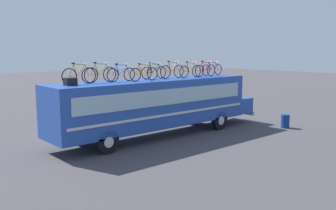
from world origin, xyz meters
The scene contains 13 objects.
ground_plane centered at (0.00, 0.00, 0.00)m, with size 120.00×120.00×0.00m, color #423F44.
bus centered at (0.25, 0.00, 1.81)m, with size 13.16×2.52×3.08m.
luggage_bag_1 centered at (-4.81, -0.08, 3.25)m, with size 0.49×0.42×0.33m, color black.
rooftop_bicycle_1 centered at (-4.23, 0.21, 3.48)m, with size 1.71×0.44×0.98m.
rooftop_bicycle_2 centered at (-3.05, 0.33, 3.48)m, with size 1.75×0.44×0.97m.
rooftop_bicycle_3 centered at (-2.05, 0.08, 3.45)m, with size 1.64×0.44×0.90m.
rooftop_bicycle_4 centered at (-0.98, -0.36, 3.45)m, with size 1.73×0.44×0.89m.
rooftop_bicycle_5 centered at (0.19, 0.30, 3.45)m, with size 1.68×0.44×0.88m.
rooftop_bicycle_6 centered at (1.23, -0.01, 3.48)m, with size 1.69×0.44×0.96m.
rooftop_bicycle_7 centered at (2.38, -0.24, 3.46)m, with size 1.66×0.44×0.91m.
rooftop_bicycle_8 centered at (3.49, -0.35, 3.46)m, with size 1.67×0.44×0.92m.
rooftop_bicycle_9 centered at (4.56, 0.09, 3.45)m, with size 1.76×0.44×0.88m.
trash_bin centered at (7.29, -3.37, 0.40)m, with size 0.50×0.50×0.80m, color navy.
Camera 1 is at (-12.06, -14.85, 4.63)m, focal length 39.04 mm.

